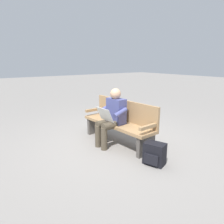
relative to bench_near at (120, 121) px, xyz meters
The scene contains 4 objects.
ground_plane 0.46m from the bench_near, 93.80° to the left, with size 40.00×40.00×0.00m, color gray.
bench_near is the anchor object (origin of this frame).
person_seated 0.29m from the bench_near, 97.47° to the left, with size 0.59×0.59×1.18m.
backpack 1.18m from the bench_near, behind, with size 0.40×0.35×0.38m.
Camera 1 is at (-3.28, 2.54, 1.72)m, focal length 32.82 mm.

